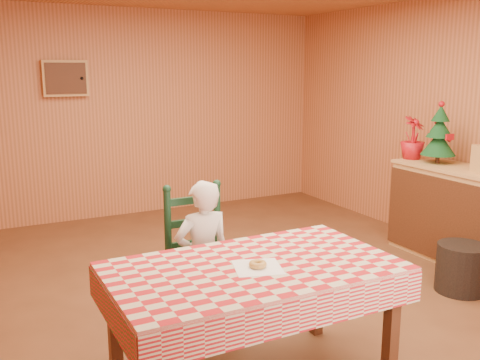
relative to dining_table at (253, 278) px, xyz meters
name	(u,v)px	position (x,y,z in m)	size (l,w,h in m)	color
ground	(251,295)	(0.62, 1.16, -0.69)	(6.00, 6.00, 0.00)	brown
cabin_walls	(222,73)	(0.62, 1.70, 1.14)	(5.10, 6.05, 2.65)	#C27446
dining_table	(253,278)	(0.00, 0.00, 0.00)	(1.66, 0.96, 0.77)	#4E2814
ladder_chair	(200,265)	(0.00, 0.79, -0.18)	(0.44, 0.40, 1.08)	black
seated_child	(203,259)	(0.00, 0.73, -0.13)	(0.41, 0.27, 1.12)	silver
napkin	(258,267)	(0.00, -0.05, 0.08)	(0.26, 0.26, 0.00)	white
donut	(258,264)	(0.00, -0.05, 0.10)	(0.10, 0.10, 0.03)	#BC9043
shelf_unit	(453,213)	(2.81, 1.04, -0.22)	(0.54, 1.24, 0.93)	tan
christmas_tree	(439,135)	(2.82, 1.29, 0.52)	(0.34, 0.34, 0.62)	#4E2814
flower_arrangement	(413,138)	(2.77, 1.59, 0.47)	(0.25, 0.25, 0.45)	#B01019
storage_bin	(461,268)	(2.24, 0.42, -0.48)	(0.41, 0.41, 0.41)	black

